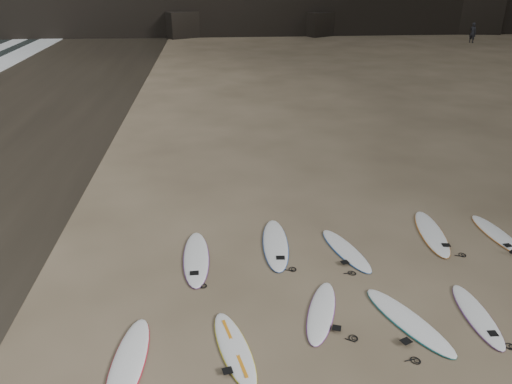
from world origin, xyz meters
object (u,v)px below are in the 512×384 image
Objects in this scene: surfboard_5 at (196,258)px; person_a at (473,33)px; surfboard_3 at (408,321)px; surfboard_1 at (234,348)px; surfboard_0 at (128,362)px; surfboard_9 at (497,234)px; surfboard_8 at (432,233)px; surfboard_4 at (477,315)px; surfboard_7 at (346,250)px; surfboard_2 at (321,311)px; surfboard_6 at (275,244)px.

person_a is (24.91, 35.87, 0.86)m from surfboard_5.
surfboard_1 is at bearing 163.98° from surfboard_3.
person_a is at bearing 61.09° from surfboard_0.
surfboard_9 is (3.82, 3.42, -0.00)m from surfboard_3.
surfboard_8 is (5.76, 4.16, 0.01)m from surfboard_1.
surfboard_4 is (5.31, 0.59, -0.00)m from surfboard_1.
person_a reaches higher than surfboard_1.
surfboard_0 reaches higher than surfboard_7.
surfboard_1 is 3.79m from surfboard_3.
surfboard_2 is 0.84× the size of surfboard_5.
surfboard_8 reaches higher than surfboard_7.
surfboard_1 is at bearing -158.13° from surfboard_9.
surfboard_9 is (8.42, 0.56, -0.01)m from surfboard_5.
surfboard_1 is 1.27× the size of person_a.
surfboard_0 is at bearing -172.12° from surfboard_4.
surfboard_4 is at bearing -69.14° from surfboard_7.
surfboard_7 is (1.16, 2.47, 0.00)m from surfboard_2.
surfboard_7 is at bearing 34.33° from surfboard_1.
surfboard_3 is at bearing -5.61° from surfboard_1.
surfboard_3 is at bearing -143.86° from surfboard_9.
surfboard_9 is 38.98m from person_a.
person_a is (26.10, 39.49, 0.86)m from surfboard_0.
surfboard_2 is 3.01m from surfboard_6.
surfboard_7 is 0.88× the size of surfboard_8.
surfboard_7 is at bearing -0.53° from surfboard_5.
person_a is (16.49, 35.31, 0.87)m from surfboard_9.
surfboard_1 is at bearing -148.52° from surfboard_7.
surfboard_0 is at bearing -143.72° from surfboard_8.
surfboard_9 is at bearing -10.25° from surfboard_7.
surfboard_7 is 2.73m from surfboard_8.
surfboard_6 is at bearing 58.23° from surfboard_1.
surfboard_0 is 5.32m from surfboard_6.
surfboard_0 is at bearing -162.18° from surfboard_9.
surfboard_5 is 0.98× the size of surfboard_6.
surfboard_5 is (-0.85, 3.39, 0.01)m from surfboard_1.
surfboard_3 is at bearing -33.45° from surfboard_5.
surfboard_8 is (4.48, 0.24, -0.00)m from surfboard_6.
surfboard_4 is 0.84× the size of surfboard_5.
surfboard_3 is at bearing -50.95° from surfboard_6.
surfboard_1 is 46.05m from person_a.
surfboard_1 is 0.84× the size of surfboard_6.
surfboard_6 is 1.51× the size of person_a.
surfboard_8 is at bearing 33.94° from surfboard_0.
surfboard_5 is 3.97m from surfboard_7.
surfboard_5 is at bearing 178.15° from surfboard_9.
surfboard_7 is 41.48m from person_a.
surfboard_5 reaches higher than surfboard_0.
surfboard_2 is at bearing -131.69° from surfboard_7.
surfboard_8 is at bearing 120.19° from person_a.
surfboard_5 is 1.14× the size of surfboard_9.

